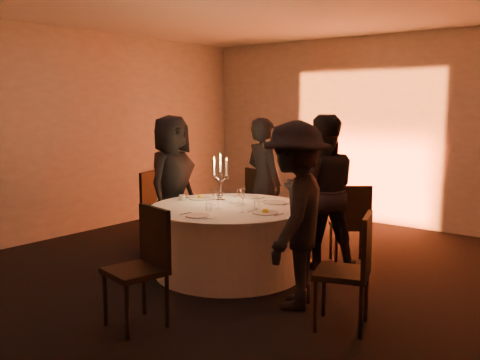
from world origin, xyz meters
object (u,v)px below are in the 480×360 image
Objects in this scene: coffee_cup at (182,198)px; candelabra at (220,184)px; chair_left at (156,202)px; guest_right at (295,215)px; guest_back_right at (322,192)px; chair_back_left at (261,199)px; chair_back_right at (351,220)px; chair_front at (144,259)px; guest_left at (172,183)px; banquet_table at (229,240)px; guest_back_left at (264,182)px; chair_right at (352,264)px.

candelabra is at bearing 31.55° from coffee_cup.
guest_right is (2.90, -0.92, 0.33)m from chair_left.
guest_back_right is at bearing 33.13° from candelabra.
chair_back_left is 0.56× the size of guest_back_right.
chair_front is (-0.63, -2.68, 0.03)m from chair_back_right.
chair_back_left is at bearing 118.95° from chair_front.
guest_left is 2.00m from guest_back_right.
candelabra reaches higher than chair_back_right.
guest_back_left is at bearing 107.93° from banquet_table.
chair_back_left is 2.69m from guest_right.
guest_back_right is at bearing 4.46° from chair_back_right.
chair_right is at bearing 161.64° from chair_back_left.
chair_back_left is 3.30m from chair_front.
banquet_table is 1.84× the size of chair_left.
chair_left is at bearing 167.95° from candelabra.
guest_left is at bearing -129.27° from chair_left.
chair_front reaches higher than banquet_table.
candelabra reaches higher than chair_left.
chair_back_right is at bearing -95.76° from chair_left.
candelabra is (0.39, -1.35, 0.40)m from chair_back_left.
chair_back_left is (-0.69, 1.56, 0.18)m from banquet_table.
banquet_table is 1.37m from guest_back_left.
guest_left reaches higher than guest_back_left.
chair_back_left is at bearing -148.74° from chair_right.
chair_back_left reaches higher than chair_left.
candelabra is at bearing -132.27° from guest_right.
chair_back_right is at bearing 166.92° from guest_right.
chair_left is 0.68m from guest_left.
coffee_cup is at bearing -120.00° from chair_right.
banquet_table is 1.75× the size of chair_front.
guest_back_left reaches higher than chair_back_left.
guest_right reaches higher than banquet_table.
banquet_table is 1.47m from chair_back_right.
banquet_table is at bearing 135.71° from chair_back_left.
chair_front is 0.57× the size of guest_back_right.
coffee_cup is at bearing -148.45° from candelabra.
chair_right is 0.76m from guest_right.
guest_back_right is 1.20m from candelabra.
candelabra is (0.92, -0.10, 0.08)m from guest_left.
candelabra is at bearing -6.07° from guest_back_right.
chair_back_left is 0.57× the size of guest_right.
chair_right is 0.98× the size of chair_front.
chair_back_right reaches higher than coffee_cup.
chair_left is 1.23m from coffee_cup.
chair_right is 1.76× the size of candelabra.
chair_left is 2.51m from guest_back_right.
chair_right reaches higher than chair_left.
chair_left is 1.56m from candelabra.
chair_left is 1.57m from guest_back_left.
chair_back_right is (0.96, 1.10, 0.17)m from banquet_table.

